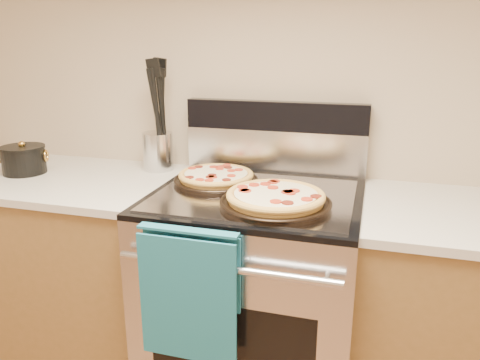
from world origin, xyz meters
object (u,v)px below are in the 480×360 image
(pepperoni_pizza_back, at_px, (216,177))
(saucepan, at_px, (24,161))
(range_body, at_px, (255,306))
(pepperoni_pizza_front, at_px, (276,199))
(utensil_crock, at_px, (158,151))

(pepperoni_pizza_back, distance_m, saucepan, 0.86)
(pepperoni_pizza_back, xyz_separation_m, saucepan, (-0.86, -0.04, 0.02))
(range_body, height_order, saucepan, saucepan)
(pepperoni_pizza_front, distance_m, utensil_crock, 0.71)
(range_body, bearing_deg, saucepan, 178.58)
(saucepan, bearing_deg, range_body, -1.42)
(pepperoni_pizza_back, relative_size, utensil_crock, 1.97)
(range_body, xyz_separation_m, saucepan, (-1.04, 0.03, 0.51))
(range_body, relative_size, pepperoni_pizza_front, 2.43)
(pepperoni_pizza_back, height_order, pepperoni_pizza_front, pepperoni_pizza_front)
(pepperoni_pizza_back, bearing_deg, saucepan, -177.22)
(utensil_crock, xyz_separation_m, saucepan, (-0.53, -0.21, -0.03))
(pepperoni_pizza_back, bearing_deg, pepperoni_pizza_front, -35.36)
(pepperoni_pizza_front, height_order, saucepan, saucepan)
(range_body, bearing_deg, pepperoni_pizza_front, -52.90)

